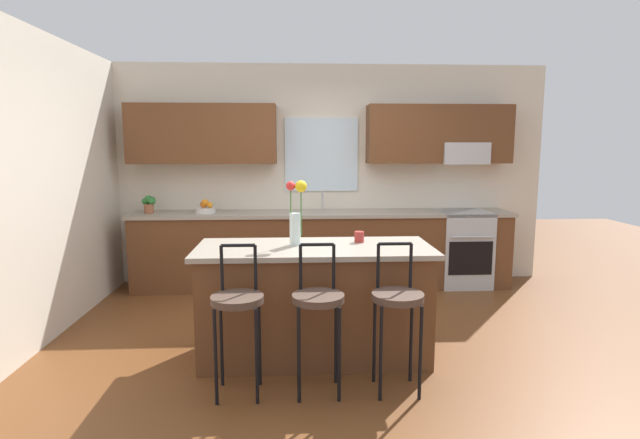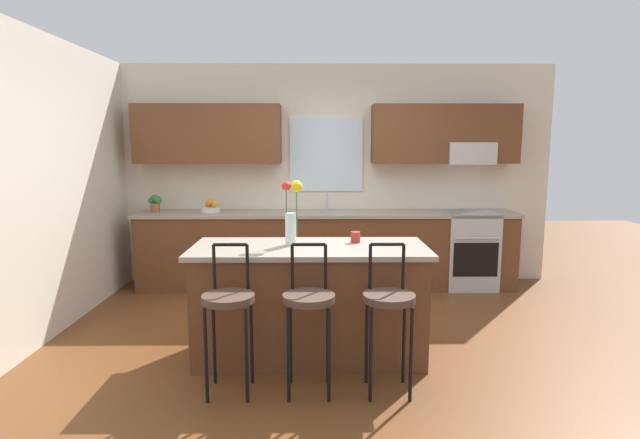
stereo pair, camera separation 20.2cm
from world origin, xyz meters
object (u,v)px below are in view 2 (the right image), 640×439
object	(u,v)px
bar_stool_far	(389,304)
kitchen_island	(310,301)
bar_stool_middle	(309,305)
bar_stool_near	(229,305)
potted_plant_small	(155,203)
flower_vase	(292,213)
oven_range	(468,249)
fruit_bowl_oranges	(210,208)
mug_ceramic	(356,237)

from	to	relation	value
bar_stool_far	kitchen_island	bearing A→B (deg)	132.25
bar_stool_middle	bar_stool_far	bearing A→B (deg)	0.00
bar_stool_near	bar_stool_middle	distance (m)	0.55
kitchen_island	potted_plant_small	distance (m)	2.84
bar_stool_far	potted_plant_small	xyz separation A→B (m)	(-2.42, 2.66, 0.40)
flower_vase	potted_plant_small	distance (m)	2.65
oven_range	potted_plant_small	distance (m)	3.83
kitchen_island	bar_stool_near	bearing A→B (deg)	-132.25
oven_range	potted_plant_small	bearing A→B (deg)	179.64
kitchen_island	fruit_bowl_oranges	size ratio (longest dim) A/B	7.83
flower_vase	bar_stool_middle	bearing A→B (deg)	-77.73
bar_stool_far	flower_vase	distance (m)	1.10
bar_stool_middle	bar_stool_far	xyz separation A→B (m)	(0.55, 0.00, 0.00)
bar_stool_near	bar_stool_far	bearing A→B (deg)	0.00
bar_stool_middle	fruit_bowl_oranges	distance (m)	2.95
bar_stool_far	mug_ceramic	world-z (taller)	bar_stool_far
oven_range	bar_stool_near	world-z (taller)	bar_stool_near
bar_stool_near	bar_stool_far	distance (m)	1.10
flower_vase	kitchen_island	bearing A→B (deg)	-21.51
mug_ceramic	fruit_bowl_oranges	world-z (taller)	fruit_bowl_oranges
bar_stool_far	fruit_bowl_oranges	world-z (taller)	fruit_bowl_oranges
bar_stool_middle	mug_ceramic	world-z (taller)	bar_stool_middle
kitchen_island	oven_range	bearing A→B (deg)	46.72
bar_stool_far	potted_plant_small	bearing A→B (deg)	132.33
bar_stool_middle	bar_stool_near	bearing A→B (deg)	180.00
bar_stool_far	potted_plant_small	world-z (taller)	potted_plant_small
flower_vase	oven_range	bearing A→B (deg)	43.83
kitchen_island	bar_stool_middle	distance (m)	0.63
fruit_bowl_oranges	mug_ceramic	bearing A→B (deg)	-50.19
bar_stool_middle	flower_vase	xyz separation A→B (m)	(-0.14, 0.66, 0.54)
fruit_bowl_oranges	oven_range	bearing A→B (deg)	-0.54
kitchen_island	fruit_bowl_oranges	xyz separation A→B (m)	(-1.21, 2.06, 0.51)
kitchen_island	mug_ceramic	xyz separation A→B (m)	(0.38, 0.15, 0.50)
potted_plant_small	kitchen_island	bearing A→B (deg)	-47.65
bar_stool_far	mug_ceramic	xyz separation A→B (m)	(-0.17, 0.75, 0.33)
bar_stool_near	fruit_bowl_oranges	bearing A→B (deg)	103.99
kitchen_island	bar_stool_middle	bearing A→B (deg)	-90.00
fruit_bowl_oranges	potted_plant_small	bearing A→B (deg)	-179.49
kitchen_island	mug_ceramic	size ratio (longest dim) A/B	20.89
kitchen_island	flower_vase	world-z (taller)	flower_vase
bar_stool_near	flower_vase	bearing A→B (deg)	58.49
bar_stool_far	flower_vase	xyz separation A→B (m)	(-0.69, 0.66, 0.54)
oven_range	bar_stool_middle	size ratio (longest dim) A/B	0.88
bar_stool_middle	fruit_bowl_oranges	bearing A→B (deg)	114.49
kitchen_island	bar_stool_far	size ratio (longest dim) A/B	1.80
mug_ceramic	fruit_bowl_oranges	bearing A→B (deg)	129.81
bar_stool_middle	flower_vase	world-z (taller)	flower_vase
fruit_bowl_oranges	potted_plant_small	size ratio (longest dim) A/B	1.13
bar_stool_far	fruit_bowl_oranges	distance (m)	3.21
oven_range	potted_plant_small	size ratio (longest dim) A/B	4.32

